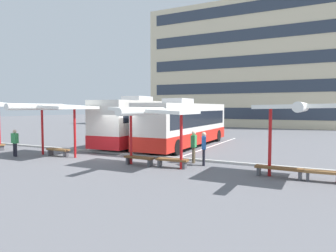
{
  "coord_description": "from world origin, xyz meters",
  "views": [
    {
      "loc": [
        11.29,
        -14.88,
        2.99
      ],
      "look_at": [
        2.16,
        2.93,
        1.76
      ],
      "focal_mm": 32.97,
      "sensor_mm": 36.0,
      "label": 1
    }
  ],
  "objects_px": {
    "waiting_shelter_3": "(303,108)",
    "coach_bus_1": "(186,125)",
    "waiting_passenger_2": "(15,141)",
    "waiting_shelter_2": "(152,112)",
    "waiting_passenger_1": "(204,146)",
    "coach_bus_0": "(147,122)",
    "bench_5": "(279,169)",
    "waiting_shelter_1": "(54,108)",
    "bench_2": "(58,151)",
    "bench_3": "(139,159)",
    "waiting_passenger_0": "(194,144)",
    "bench_4": "(172,161)",
    "bench_6": "(327,174)"
  },
  "relations": [
    {
      "from": "bench_5",
      "to": "waiting_passenger_2",
      "type": "relative_size",
      "value": 1.23
    },
    {
      "from": "bench_4",
      "to": "bench_6",
      "type": "xyz_separation_m",
      "value": [
        6.77,
        0.16,
        0.0
      ]
    },
    {
      "from": "waiting_shelter_1",
      "to": "bench_4",
      "type": "bearing_deg",
      "value": 1.22
    },
    {
      "from": "waiting_shelter_1",
      "to": "bench_2",
      "type": "height_order",
      "value": "waiting_shelter_1"
    },
    {
      "from": "bench_2",
      "to": "bench_4",
      "type": "xyz_separation_m",
      "value": [
        7.81,
        -0.08,
        -0.0
      ]
    },
    {
      "from": "coach_bus_0",
      "to": "bench_5",
      "type": "relative_size",
      "value": 6.18
    },
    {
      "from": "coach_bus_1",
      "to": "bench_4",
      "type": "distance_m",
      "value": 8.5
    },
    {
      "from": "waiting_shelter_2",
      "to": "bench_4",
      "type": "bearing_deg",
      "value": 21.77
    },
    {
      "from": "coach_bus_1",
      "to": "bench_3",
      "type": "bearing_deg",
      "value": -83.42
    },
    {
      "from": "waiting_shelter_2",
      "to": "bench_5",
      "type": "distance_m",
      "value": 6.37
    },
    {
      "from": "bench_4",
      "to": "waiting_passenger_0",
      "type": "bearing_deg",
      "value": 75.29
    },
    {
      "from": "waiting_shelter_1",
      "to": "bench_5",
      "type": "relative_size",
      "value": 2.52
    },
    {
      "from": "waiting_shelter_3",
      "to": "waiting_passenger_2",
      "type": "height_order",
      "value": "waiting_shelter_3"
    },
    {
      "from": "waiting_shelter_3",
      "to": "waiting_passenger_2",
      "type": "xyz_separation_m",
      "value": [
        -15.88,
        -1.26,
        -2.0
      ]
    },
    {
      "from": "waiting_passenger_0",
      "to": "coach_bus_1",
      "type": "bearing_deg",
      "value": 117.08
    },
    {
      "from": "waiting_shelter_2",
      "to": "waiting_passenger_2",
      "type": "relative_size",
      "value": 2.65
    },
    {
      "from": "bench_2",
      "to": "bench_6",
      "type": "xyz_separation_m",
      "value": [
        14.58,
        0.08,
        0.0
      ]
    },
    {
      "from": "coach_bus_0",
      "to": "waiting_passenger_1",
      "type": "distance_m",
      "value": 10.09
    },
    {
      "from": "waiting_passenger_0",
      "to": "bench_6",
      "type": "bearing_deg",
      "value": -13.73
    },
    {
      "from": "waiting_passenger_2",
      "to": "coach_bus_1",
      "type": "bearing_deg",
      "value": 51.55
    },
    {
      "from": "coach_bus_0",
      "to": "waiting_shelter_2",
      "type": "relative_size",
      "value": 2.86
    },
    {
      "from": "bench_3",
      "to": "waiting_passenger_1",
      "type": "height_order",
      "value": "waiting_passenger_1"
    },
    {
      "from": "bench_3",
      "to": "waiting_passenger_2",
      "type": "xyz_separation_m",
      "value": [
        -8.2,
        -1.04,
        0.6
      ]
    },
    {
      "from": "coach_bus_0",
      "to": "waiting_passenger_1",
      "type": "bearing_deg",
      "value": -42.19
    },
    {
      "from": "coach_bus_0",
      "to": "waiting_shelter_3",
      "type": "distance_m",
      "value": 14.56
    },
    {
      "from": "bench_3",
      "to": "bench_2",
      "type": "bearing_deg",
      "value": 177.51
    },
    {
      "from": "waiting_shelter_1",
      "to": "waiting_passenger_2",
      "type": "bearing_deg",
      "value": -154.49
    },
    {
      "from": "waiting_shelter_2",
      "to": "bench_5",
      "type": "bearing_deg",
      "value": 5.48
    },
    {
      "from": "waiting_shelter_1",
      "to": "waiting_shelter_2",
      "type": "bearing_deg",
      "value": -1.6
    },
    {
      "from": "waiting_shelter_2",
      "to": "waiting_passenger_1",
      "type": "xyz_separation_m",
      "value": [
        2.09,
        1.6,
        -1.74
      ]
    },
    {
      "from": "waiting_shelter_1",
      "to": "waiting_passenger_2",
      "type": "xyz_separation_m",
      "value": [
        -2.2,
        -1.05,
        -2.02
      ]
    },
    {
      "from": "bench_2",
      "to": "waiting_shelter_2",
      "type": "xyz_separation_m",
      "value": [
        6.91,
        -0.44,
        2.41
      ]
    },
    {
      "from": "bench_2",
      "to": "waiting_passenger_0",
      "type": "height_order",
      "value": "waiting_passenger_0"
    },
    {
      "from": "waiting_passenger_2",
      "to": "waiting_shelter_1",
      "type": "bearing_deg",
      "value": 25.51
    },
    {
      "from": "waiting_passenger_0",
      "to": "waiting_shelter_3",
      "type": "bearing_deg",
      "value": -17.01
    },
    {
      "from": "waiting_shelter_3",
      "to": "coach_bus_1",
      "type": "bearing_deg",
      "value": 137.5
    },
    {
      "from": "waiting_shelter_1",
      "to": "bench_2",
      "type": "xyz_separation_m",
      "value": [
        0.0,
        0.25,
        -2.62
      ]
    },
    {
      "from": "bench_6",
      "to": "waiting_passenger_1",
      "type": "relative_size",
      "value": 0.97
    },
    {
      "from": "waiting_shelter_2",
      "to": "bench_4",
      "type": "distance_m",
      "value": 2.6
    },
    {
      "from": "bench_6",
      "to": "waiting_passenger_2",
      "type": "xyz_separation_m",
      "value": [
        -16.78,
        -1.38,
        0.6
      ]
    },
    {
      "from": "waiting_shelter_2",
      "to": "waiting_passenger_0",
      "type": "xyz_separation_m",
      "value": [
        1.35,
        2.07,
        -1.74
      ]
    },
    {
      "from": "bench_2",
      "to": "waiting_passenger_1",
      "type": "xyz_separation_m",
      "value": [
        9.0,
        1.16,
        0.67
      ]
    },
    {
      "from": "coach_bus_0",
      "to": "waiting_shelter_2",
      "type": "distance_m",
      "value": 9.98
    },
    {
      "from": "waiting_shelter_3",
      "to": "waiting_passenger_0",
      "type": "relative_size",
      "value": 2.72
    },
    {
      "from": "bench_3",
      "to": "bench_5",
      "type": "bearing_deg",
      "value": 3.23
    },
    {
      "from": "bench_4",
      "to": "waiting_passenger_1",
      "type": "distance_m",
      "value": 1.85
    },
    {
      "from": "waiting_passenger_2",
      "to": "coach_bus_0",
      "type": "bearing_deg",
      "value": 67.91
    },
    {
      "from": "waiting_passenger_1",
      "to": "bench_3",
      "type": "bearing_deg",
      "value": -154.65
    },
    {
      "from": "coach_bus_1",
      "to": "bench_4",
      "type": "relative_size",
      "value": 7.22
    },
    {
      "from": "coach_bus_0",
      "to": "bench_3",
      "type": "bearing_deg",
      "value": -61.38
    }
  ]
}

